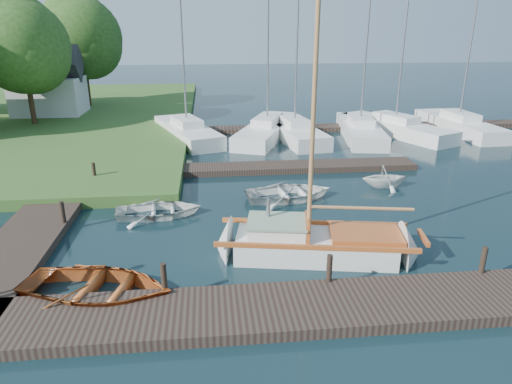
{
  "coord_description": "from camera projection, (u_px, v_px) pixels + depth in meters",
  "views": [
    {
      "loc": [
        -1.69,
        -15.82,
        6.94
      ],
      "look_at": [
        0.0,
        0.0,
        1.2
      ],
      "focal_mm": 32.0,
      "sensor_mm": 36.0,
      "label": 1
    }
  ],
  "objects": [
    {
      "name": "ground",
      "position": [
        256.0,
        222.0,
        17.32
      ],
      "size": [
        160.0,
        160.0,
        0.0
      ],
      "primitive_type": "plane",
      "color": "black",
      "rests_on": "ground"
    },
    {
      "name": "marina_boat_4",
      "position": [
        395.0,
        126.0,
        31.31
      ],
      "size": [
        5.66,
        9.1,
        11.65
      ],
      "rotation": [
        0.0,
        0.0,
        1.99
      ],
      "color": "white",
      "rests_on": "ground"
    },
    {
      "name": "marina_boat_3",
      "position": [
        360.0,
        128.0,
        30.64
      ],
      "size": [
        3.58,
        8.92,
        10.7
      ],
      "rotation": [
        0.0,
        0.0,
        1.41
      ],
      "color": "white",
      "rests_on": "ground"
    },
    {
      "name": "tender_c",
      "position": [
        289.0,
        191.0,
        19.49
      ],
      "size": [
        3.98,
        3.05,
        0.77
      ],
      "primitive_type": "imported",
      "rotation": [
        0.0,
        0.0,
        1.68
      ],
      "color": "white",
      "rests_on": "ground"
    },
    {
      "name": "marina_boat_0",
      "position": [
        187.0,
        130.0,
        30.12
      ],
      "size": [
        4.93,
        8.73,
        9.72
      ],
      "rotation": [
        0.0,
        0.0,
        1.91
      ],
      "color": "white",
      "rests_on": "ground"
    },
    {
      "name": "left_dock",
      "position": [
        53.0,
        207.0,
        18.34
      ],
      "size": [
        2.2,
        18.0,
        0.3
      ],
      "primitive_type": "cube",
      "color": "black",
      "rests_on": "ground"
    },
    {
      "name": "sailboat",
      "position": [
        319.0,
        245.0,
        14.66
      ],
      "size": [
        7.39,
        3.21,
        9.83
      ],
      "rotation": [
        0.0,
        0.0,
        -0.18
      ],
      "color": "white",
      "rests_on": "ground"
    },
    {
      "name": "near_dock",
      "position": [
        281.0,
        310.0,
        11.66
      ],
      "size": [
        18.0,
        2.2,
        0.3
      ],
      "primitive_type": "cube",
      "color": "black",
      "rests_on": "ground"
    },
    {
      "name": "tree_7",
      "position": [
        82.0,
        37.0,
        38.38
      ],
      "size": [
        6.83,
        6.83,
        9.38
      ],
      "color": "#332114",
      "rests_on": "shore"
    },
    {
      "name": "pontoon",
      "position": [
        369.0,
        127.0,
        33.24
      ],
      "size": [
        30.0,
        1.6,
        0.3
      ],
      "primitive_type": "cube",
      "color": "black",
      "rests_on": "ground"
    },
    {
      "name": "marina_boat_2",
      "position": [
        295.0,
        130.0,
        29.99
      ],
      "size": [
        3.29,
        7.96,
        11.9
      ],
      "rotation": [
        0.0,
        0.0,
        1.72
      ],
      "color": "white",
      "rests_on": "ground"
    },
    {
      "name": "mooring_post_4",
      "position": [
        63.0,
        212.0,
        16.38
      ],
      "size": [
        0.16,
        0.16,
        0.8
      ],
      "primitive_type": "cylinder",
      "color": "black",
      "rests_on": "left_dock"
    },
    {
      "name": "mooring_post_1",
      "position": [
        164.0,
        277.0,
        12.11
      ],
      "size": [
        0.16,
        0.16,
        0.8
      ],
      "primitive_type": "cylinder",
      "color": "black",
      "rests_on": "near_dock"
    },
    {
      "name": "marina_boat_1",
      "position": [
        267.0,
        128.0,
        30.68
      ],
      "size": [
        5.56,
        9.63,
        10.24
      ],
      "rotation": [
        0.0,
        0.0,
        1.19
      ],
      "color": "white",
      "rests_on": "ground"
    },
    {
      "name": "tree_3",
      "position": [
        22.0,
        46.0,
        30.83
      ],
      "size": [
        6.41,
        6.38,
        8.74
      ],
      "color": "#332114",
      "rests_on": "shore"
    },
    {
      "name": "tender_a",
      "position": [
        159.0,
        208.0,
        17.74
      ],
      "size": [
        3.44,
        2.58,
        0.68
      ],
      "primitive_type": "imported",
      "rotation": [
        0.0,
        0.0,
        1.64
      ],
      "color": "white",
      "rests_on": "ground"
    },
    {
      "name": "house_c",
      "position": [
        48.0,
        87.0,
        35.62
      ],
      "size": [
        5.25,
        4.0,
        5.28
      ],
      "color": "silver",
      "rests_on": "shore"
    },
    {
      "name": "mooring_post_2",
      "position": [
        329.0,
        268.0,
        12.56
      ],
      "size": [
        0.16,
        0.16,
        0.8
      ],
      "primitive_type": "cylinder",
      "color": "black",
      "rests_on": "near_dock"
    },
    {
      "name": "mooring_post_5",
      "position": [
        94.0,
        171.0,
        21.06
      ],
      "size": [
        0.16,
        0.16,
        0.8
      ],
      "primitive_type": "cylinder",
      "color": "black",
      "rests_on": "left_dock"
    },
    {
      "name": "tender_d",
      "position": [
        385.0,
        175.0,
        20.95
      ],
      "size": [
        2.12,
        1.83,
        1.12
      ],
      "primitive_type": "imported",
      "rotation": [
        0.0,
        0.0,
        1.57
      ],
      "color": "white",
      "rests_on": "ground"
    },
    {
      "name": "far_dock",
      "position": [
        281.0,
        167.0,
        23.55
      ],
      "size": [
        14.0,
        1.6,
        0.3
      ],
      "primitive_type": "cube",
      "color": "black",
      "rests_on": "ground"
    },
    {
      "name": "mooring_post_3",
      "position": [
        483.0,
        260.0,
        13.01
      ],
      "size": [
        0.16,
        0.16,
        0.8
      ],
      "primitive_type": "cylinder",
      "color": "black",
      "rests_on": "near_dock"
    },
    {
      "name": "dinghy",
      "position": [
        97.0,
        284.0,
        12.3
      ],
      "size": [
        4.8,
        3.95,
        0.86
      ],
      "primitive_type": "imported",
      "rotation": [
        0.0,
        0.0,
        1.31
      ],
      "color": "#9C3913",
      "rests_on": "ground"
    },
    {
      "name": "marina_boat_5",
      "position": [
        459.0,
        124.0,
        32.16
      ],
      "size": [
        2.55,
        8.9,
        10.6
      ],
      "rotation": [
        0.0,
        0.0,
        1.61
      ],
      "color": "white",
      "rests_on": "ground"
    }
  ]
}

